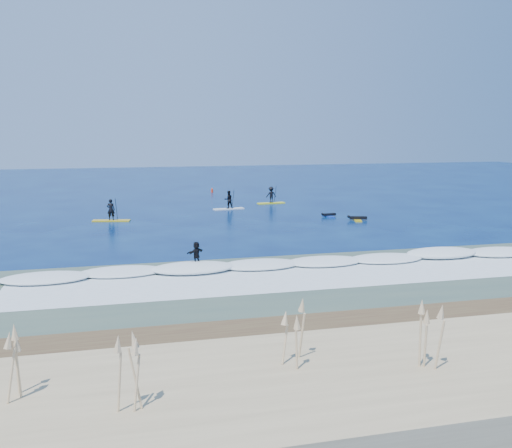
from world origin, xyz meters
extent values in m
plane|color=#031443|center=(0.00, 0.00, 0.00)|extent=(160.00, 160.00, 0.00)
cube|color=tan|center=(0.00, -27.00, 0.00)|extent=(90.00, 7.00, 2.00)
cube|color=#493222|center=(0.00, -21.50, 0.00)|extent=(90.00, 5.00, 0.08)
cube|color=#3B5143|center=(0.00, -14.00, 0.01)|extent=(90.00, 13.00, 0.01)
cube|color=white|center=(0.00, -10.00, 0.00)|extent=(40.00, 6.00, 0.30)
cube|color=silver|center=(0.00, -13.00, 0.00)|extent=(34.00, 5.00, 0.02)
cube|color=gold|center=(-11.64, 9.39, 0.05)|extent=(3.36, 1.47, 0.11)
imported|color=black|center=(-11.64, 9.39, 1.05)|extent=(0.76, 0.58, 1.87)
cylinder|color=black|center=(-11.16, 9.29, 0.98)|extent=(0.20, 0.74, 2.18)
cube|color=black|center=(-11.16, 9.29, -0.05)|extent=(0.13, 0.03, 0.33)
cube|color=white|center=(-0.13, 14.21, 0.05)|extent=(3.20, 1.21, 0.10)
imported|color=black|center=(-0.13, 14.21, 1.00)|extent=(0.96, 0.80, 1.79)
cylinder|color=black|center=(0.33, 14.28, 0.94)|extent=(0.15, 0.72, 2.09)
cube|color=black|center=(0.33, 14.28, -0.05)|extent=(0.12, 0.03, 0.31)
cube|color=yellow|center=(5.23, 17.52, 0.05)|extent=(3.09, 1.06, 0.10)
imported|color=black|center=(5.23, 17.52, 0.97)|extent=(1.19, 0.76, 1.74)
cylinder|color=black|center=(5.69, 17.57, 0.91)|extent=(0.11, 0.70, 2.03)
cube|color=black|center=(5.69, 17.57, -0.05)|extent=(0.12, 0.03, 0.30)
cube|color=gold|center=(9.66, 4.69, 0.05)|extent=(1.16, 2.30, 0.11)
cube|color=black|center=(9.76, 4.66, 0.23)|extent=(1.58, 0.79, 0.25)
sphere|color=black|center=(8.93, 4.89, 0.34)|extent=(0.25, 0.25, 0.25)
cube|color=#173FB2|center=(7.93, 7.27, 0.04)|extent=(0.67, 1.87, 0.09)
cube|color=black|center=(8.01, 7.28, 0.19)|extent=(1.29, 0.46, 0.21)
sphere|color=black|center=(7.30, 7.20, 0.28)|extent=(0.21, 0.21, 0.21)
cube|color=silver|center=(-6.71, -9.47, 0.20)|extent=(1.94, 1.65, 0.11)
imported|color=black|center=(-6.71, -9.47, 0.93)|extent=(1.24, 1.07, 1.35)
cylinder|color=#F93516|center=(0.75, 29.59, 0.22)|extent=(0.28, 0.28, 0.44)
cone|color=#F93516|center=(0.75, 29.59, 0.55)|extent=(0.20, 0.20, 0.22)
camera|label=1|loc=(-11.10, -41.87, 8.13)|focal=40.00mm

